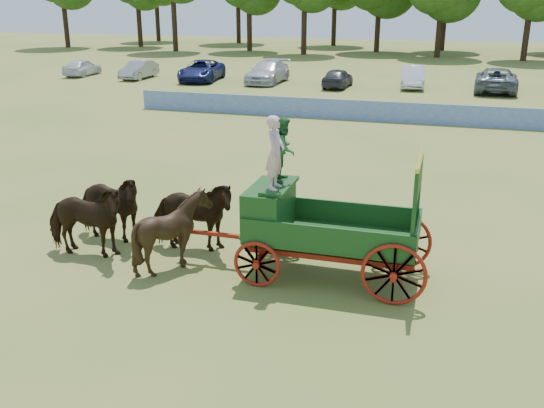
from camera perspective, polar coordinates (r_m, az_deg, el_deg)
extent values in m
plane|color=olive|center=(15.12, 3.47, -5.23)|extent=(160.00, 160.00, 0.00)
imported|color=black|center=(15.64, -17.25, -1.54)|extent=(2.30, 1.18, 1.88)
imported|color=black|center=(16.50, -15.18, -0.26)|extent=(2.33, 1.28, 1.88)
imported|color=black|center=(14.49, -9.28, -2.54)|extent=(2.01, 1.86, 1.88)
imported|color=black|center=(15.42, -7.53, -1.11)|extent=(2.33, 1.27, 1.88)
cube|color=#A51A10|center=(14.34, -0.27, -3.98)|extent=(0.12, 2.00, 0.12)
cube|color=#A51A10|center=(13.85, 11.75, -5.28)|extent=(0.12, 2.00, 0.12)
cube|color=#A51A10|center=(13.47, 5.19, -5.08)|extent=(3.80, 0.10, 0.12)
cube|color=#A51A10|center=(14.47, 6.07, -3.36)|extent=(3.80, 0.10, 0.12)
cube|color=#A51A10|center=(14.55, -3.67, -3.04)|extent=(2.80, 0.09, 0.09)
cube|color=#164318|center=(13.86, 5.68, -3.13)|extent=(3.80, 1.80, 0.10)
cube|color=#164318|center=(12.95, 4.97, -3.31)|extent=(3.80, 0.06, 0.55)
cube|color=#164318|center=(14.56, 6.39, -0.78)|extent=(3.80, 0.06, 0.55)
cube|color=#164318|center=(13.56, 13.55, -2.73)|extent=(0.06, 1.80, 0.55)
cube|color=#164318|center=(13.99, -0.28, -0.40)|extent=(0.85, 1.70, 1.05)
cube|color=#164318|center=(13.75, 0.72, 1.74)|extent=(0.55, 1.50, 0.08)
cube|color=#164318|center=(14.17, -1.75, -1.02)|extent=(0.10, 1.60, 0.65)
cube|color=#164318|center=(14.22, -1.05, -2.22)|extent=(0.55, 1.60, 0.06)
cube|color=#164318|center=(12.59, 13.18, -1.25)|extent=(0.08, 0.08, 1.80)
cube|color=#164318|center=(14.10, 13.63, 0.91)|extent=(0.08, 0.08, 1.80)
cube|color=#164318|center=(13.16, 13.62, 2.36)|extent=(0.07, 1.75, 0.75)
cube|color=gold|center=(13.06, 13.75, 4.04)|extent=(0.08, 1.80, 0.09)
cube|color=gold|center=(13.16, 13.44, 2.38)|extent=(0.02, 1.30, 0.12)
torus|color=#A51A10|center=(13.53, -1.44, -5.68)|extent=(1.09, 0.09, 1.09)
torus|color=#A51A10|center=(15.20, 0.76, -2.81)|extent=(1.09, 0.09, 1.09)
torus|color=#A51A10|center=(12.94, 11.39, -6.55)|extent=(1.39, 0.09, 1.39)
torus|color=#A51A10|center=(14.68, 12.13, -3.44)|extent=(1.39, 0.09, 1.39)
imported|color=beige|center=(13.19, 0.32, 4.85)|extent=(0.39, 0.59, 1.63)
imported|color=#25642E|center=(13.87, 1.13, 5.22)|extent=(0.56, 0.71, 1.47)
cube|color=#1B3895|center=(32.22, 9.15, 8.64)|extent=(26.00, 0.08, 1.05)
imported|color=silver|center=(52.73, -17.43, 12.19)|extent=(1.77, 4.08, 1.37)
imported|color=gray|center=(49.68, -12.42, 12.24)|extent=(1.47, 4.20, 1.38)
imported|color=navy|center=(47.59, -6.64, 12.37)|extent=(3.19, 5.85, 1.55)
imported|color=silver|center=(46.16, -0.41, 12.32)|extent=(2.40, 5.59, 1.61)
imported|color=#333338|center=(43.95, 6.20, 11.71)|extent=(1.79, 4.07, 1.36)
imported|color=silver|center=(44.78, 13.12, 11.57)|extent=(1.93, 4.69, 1.51)
imported|color=slate|center=(44.45, 20.36, 10.91)|extent=(2.95, 5.94, 1.62)
cylinder|color=#382314|center=(82.86, -18.82, 15.60)|extent=(0.60, 0.60, 5.23)
cylinder|color=#382314|center=(81.81, -12.36, 16.03)|extent=(0.60, 0.60, 5.00)
cylinder|color=#382314|center=(74.05, -9.15, 16.21)|extent=(0.60, 0.60, 5.69)
cylinder|color=#382314|center=(73.48, -2.14, 16.06)|extent=(0.60, 0.60, 4.79)
cylinder|color=#382314|center=(69.22, 3.03, 15.95)|extent=(0.60, 0.60, 4.99)
cylinder|color=#382314|center=(73.06, 9.89, 15.80)|extent=(0.60, 0.60, 4.84)
cylinder|color=#382314|center=(67.95, 15.41, 15.08)|extent=(0.60, 0.60, 4.56)
cylinder|color=#382314|center=(67.05, 22.79, 14.29)|extent=(0.60, 0.60, 4.62)
cylinder|color=#382314|center=(91.16, -10.71, 16.48)|extent=(0.60, 0.60, 5.27)
cylinder|color=#382314|center=(86.00, -3.18, 16.74)|extent=(0.60, 0.60, 5.59)
cylinder|color=#382314|center=(81.94, 5.85, 16.41)|extent=(0.60, 0.60, 5.15)
cylinder|color=#382314|center=(76.76, 15.87, 15.97)|extent=(0.60, 0.60, 6.02)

